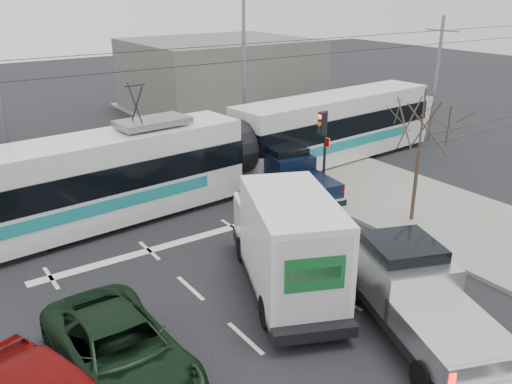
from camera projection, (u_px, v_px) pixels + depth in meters
ground at (297, 317)px, 14.89m from camera, size 120.00×120.00×0.00m
sidewalk_right at (491, 235)px, 19.62m from camera, size 6.00×60.00×0.15m
rails at (147, 204)px, 22.59m from camera, size 60.00×1.60×0.03m
building_right at (220, 75)px, 38.82m from camera, size 12.00×10.00×5.00m
bare_tree at (422, 126)px, 19.48m from camera, size 2.40×2.40×5.00m
traffic_signal at (323, 135)px, 22.34m from camera, size 0.44×0.44×3.60m
street_lamp_near at (241, 57)px, 27.71m from camera, size 2.38×0.25×9.00m
catenary at (140, 112)px, 21.20m from camera, size 60.00×0.20×7.00m
tram at (233, 149)px, 23.72m from camera, size 25.02×4.60×5.08m
silver_pickup at (414, 293)px, 14.01m from camera, size 4.07×6.39×2.20m
box_truck at (287, 243)px, 15.65m from camera, size 4.48×6.66×3.16m
navy_pickup at (293, 174)px, 23.06m from camera, size 2.48×5.09×2.06m
green_car at (120, 350)px, 12.38m from camera, size 2.50×5.26×1.45m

